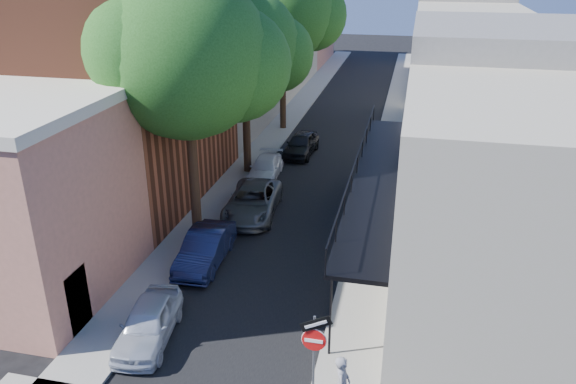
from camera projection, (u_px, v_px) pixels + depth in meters
The scene contains 14 objects.
road_surface at pixel (341, 121), 42.65m from camera, with size 6.00×64.00×0.01m, color black.
sidewalk_left at pixel (289, 117), 43.43m from camera, with size 2.00×64.00×0.12m, color gray.
sidewalk_right at pixel (394, 124), 41.82m from camera, with size 2.00×64.00×0.12m, color gray.
buildings_left at pixel (216, 53), 41.48m from camera, with size 10.10×59.10×12.00m.
buildings_right at pixel (472, 69), 38.64m from camera, with size 9.80×55.00×10.00m.
sign_post at pixel (314, 343), 15.16m from camera, with size 0.89×0.17×2.99m.
oak_near at pixel (198, 58), 22.53m from camera, with size 7.48×6.80×11.42m.
oak_mid at pixel (252, 49), 30.01m from camera, with size 6.60×6.00×10.20m.
oak_far at pixel (290, 10), 37.64m from camera, with size 7.70×7.00×11.90m.
parked_car_a at pixel (148, 323), 18.29m from camera, with size 1.55×3.85×1.31m, color silver.
parked_car_b at pixel (205, 248), 22.82m from camera, with size 1.47×4.22×1.39m, color #13193C.
parked_car_c at pixel (253, 201), 27.13m from camera, with size 2.33×5.05×1.40m, color #515458.
parked_car_d at pixel (265, 168), 31.69m from camera, with size 1.61×3.95×1.15m, color white.
parked_car_e at pixel (301, 144), 35.28m from camera, with size 1.65×4.11×1.40m, color black.
Camera 1 is at (5.18, -11.22, 11.75)m, focal length 35.00 mm.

